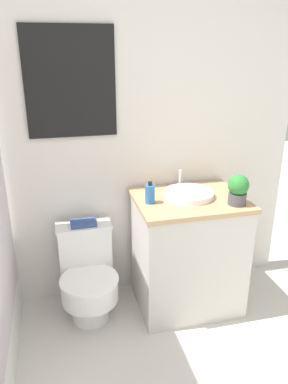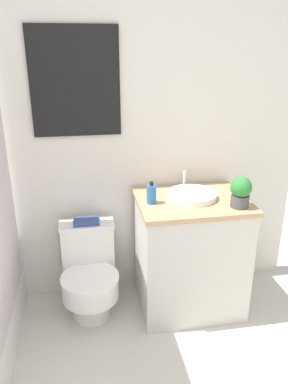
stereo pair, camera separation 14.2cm
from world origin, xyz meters
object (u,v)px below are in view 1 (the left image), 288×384
Objects in this scene: sink at (189,194)px; potted_plant at (238,189)px; toilet at (88,276)px; soap_bottle at (150,194)px; book_on_tank at (83,223)px.

potted_plant is (0.25, -0.19, 0.08)m from sink.
sink is 0.33m from potted_plant.
potted_plant is at bearing -37.76° from sink.
soap_bottle is (0.42, -0.06, 0.59)m from toilet.
book_on_tank is (-0.42, 0.19, -0.25)m from soap_bottle.
toilet is 4.34× the size of soap_bottle.
toilet is at bearing -90.00° from book_on_tank.
toilet is 3.21× the size of potted_plant.
soap_bottle is at bearing -24.48° from book_on_tank.
soap_bottle is 0.84× the size of book_on_tank.
potted_plant reaches higher than book_on_tank.
sink is 0.29m from soap_bottle.
potted_plant is at bearing -12.70° from toilet.
potted_plant reaches higher than sink.
book_on_tank is (-0.70, 0.15, -0.21)m from sink.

